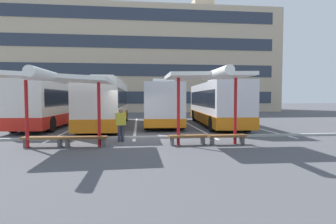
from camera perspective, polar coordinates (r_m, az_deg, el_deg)
ground_plane at (r=13.97m, az=-7.24°, el=-5.65°), size 160.00×160.00×0.00m
terminal_building at (r=44.57m, az=-6.56°, el=10.43°), size 43.50×12.18×18.39m
coach_bus_0 at (r=21.27m, az=-23.50°, el=1.54°), size 2.83×10.26×3.54m
coach_bus_1 at (r=20.10m, az=-12.93°, el=1.73°), size 2.56×12.00×3.59m
coach_bus_2 at (r=21.23m, az=-1.09°, el=1.75°), size 3.25×10.53×3.46m
coach_bus_3 at (r=20.66m, az=10.26°, el=1.69°), size 3.14×11.09×3.53m
lane_stripe_0 at (r=21.77m, az=-29.73°, el=-2.89°), size 0.16×14.00×0.01m
lane_stripe_1 at (r=20.46m, az=-18.83°, el=-3.00°), size 0.16×14.00×0.01m
lane_stripe_2 at (r=19.97m, az=-6.93°, el=-3.01°), size 0.16×14.00×0.01m
lane_stripe_3 at (r=20.36m, az=5.02°, el=-2.88°), size 0.16×14.00×0.01m
lane_stripe_4 at (r=21.58m, az=16.08°, el=-2.65°), size 0.16×14.00×0.01m
waiting_shelter_0 at (r=11.86m, az=-22.02°, el=6.47°), size 3.97×5.13×3.11m
bench_0 at (r=12.63m, az=-25.21°, el=-5.31°), size 1.72×0.47×0.45m
bench_1 at (r=12.04m, az=-17.25°, el=-5.55°), size 1.81×0.45×0.45m
waiting_shelter_1 at (r=11.84m, az=8.78°, el=7.32°), size 3.62×4.25×3.25m
bench_2 at (r=11.97m, az=4.20°, el=-5.47°), size 1.75×0.56×0.45m
bench_3 at (r=12.34m, az=12.55°, el=-5.28°), size 1.70×0.44×0.45m
platform_kerb at (r=13.92m, az=-7.24°, el=-5.44°), size 44.00×0.24×0.12m
waiting_passenger_0 at (r=12.97m, az=-10.10°, el=-2.24°), size 0.51×0.34×1.61m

